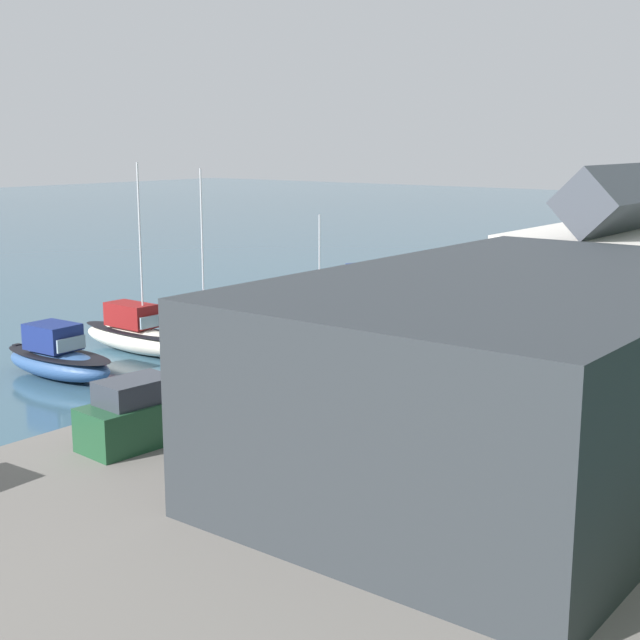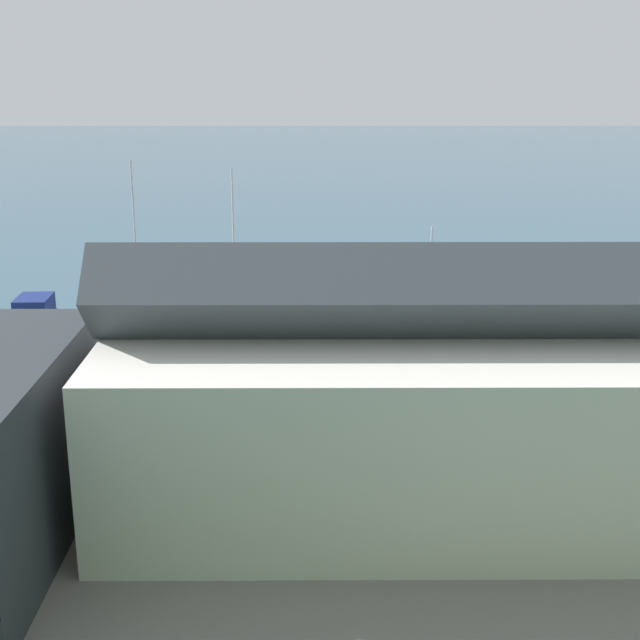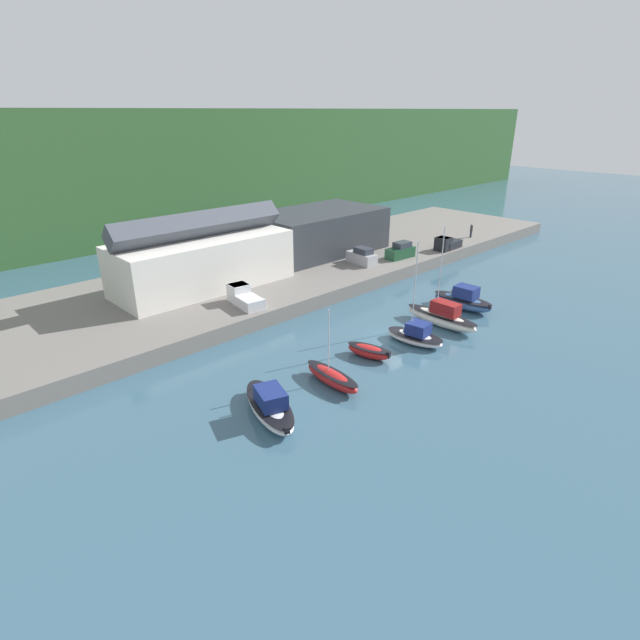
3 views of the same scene
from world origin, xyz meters
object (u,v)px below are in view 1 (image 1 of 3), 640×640
(moored_boat_2, at_px, (272,313))
(moored_boat_3, at_px, (198,322))
(moored_boat_1, at_px, (315,298))
(moored_boat_5, at_px, (58,358))
(parked_car_1, at_px, (301,385))
(pickup_truck_1, at_px, (512,304))
(moored_boat_4, at_px, (136,334))
(parked_car_2, at_px, (143,415))
(moored_boat_0, at_px, (367,284))

(moored_boat_2, bearing_deg, moored_boat_3, -24.56)
(moored_boat_1, xyz_separation_m, moored_boat_5, (22.03, 1.81, 0.32))
(moored_boat_2, height_order, moored_boat_5, moored_boat_5)
(parked_car_1, xyz_separation_m, pickup_truck_1, (-19.88, -1.50, -0.10))
(pickup_truck_1, bearing_deg, moored_boat_2, -72.43)
(moored_boat_4, distance_m, parked_car_2, 19.62)
(parked_car_1, height_order, pickup_truck_1, parked_car_1)
(moored_boat_1, bearing_deg, moored_boat_5, 8.69)
(moored_boat_0, xyz_separation_m, moored_boat_3, (17.31, 0.07, -0.03))
(moored_boat_4, distance_m, moored_boat_5, 5.87)
(moored_boat_2, bearing_deg, moored_boat_1, 177.84)
(moored_boat_4, distance_m, pickup_truck_1, 20.31)
(moored_boat_0, xyz_separation_m, parked_car_2, (34.98, 15.74, 1.74))
(parked_car_2, bearing_deg, moored_boat_0, 118.74)
(moored_boat_2, bearing_deg, moored_boat_4, -15.73)
(moored_boat_5, relative_size, parked_car_1, 1.60)
(moored_boat_2, relative_size, moored_boat_3, 0.46)
(moored_boat_3, height_order, parked_car_1, moored_boat_3)
(parked_car_2, relative_size, pickup_truck_1, 0.88)
(moored_boat_2, bearing_deg, moored_boat_0, 172.13)
(moored_boat_3, xyz_separation_m, pickup_truck_1, (-8.05, 15.94, 1.66))
(moored_boat_0, relative_size, pickup_truck_1, 1.56)
(moored_boat_0, height_order, moored_boat_1, moored_boat_1)
(moored_boat_0, height_order, parked_car_1, parked_car_1)
(moored_boat_4, bearing_deg, moored_boat_1, -177.01)
(moored_boat_1, relative_size, moored_boat_5, 0.91)
(moored_boat_0, xyz_separation_m, moored_boat_5, (28.26, 1.82, 0.17))
(moored_boat_2, distance_m, parked_car_2, 27.34)
(moored_boat_4, bearing_deg, parked_car_1, 69.09)
(moored_boat_0, xyz_separation_m, parked_car_1, (29.14, 17.51, 1.74))
(moored_boat_0, relative_size, moored_boat_5, 1.11)
(moored_boat_3, xyz_separation_m, parked_car_2, (17.67, 15.67, 1.76))
(moored_boat_1, height_order, pickup_truck_1, moored_boat_1)
(moored_boat_2, height_order, pickup_truck_1, pickup_truck_1)
(moored_boat_1, distance_m, pickup_truck_1, 16.38)
(parked_car_1, bearing_deg, moored_boat_2, -131.34)
(moored_boat_4, xyz_separation_m, moored_boat_5, (5.76, 1.14, -0.02))
(moored_boat_0, relative_size, parked_car_1, 1.78)
(moored_boat_4, distance_m, parked_car_1, 18.15)
(parked_car_2, xyz_separation_m, pickup_truck_1, (-25.72, 0.27, -0.10))
(moored_boat_1, xyz_separation_m, moored_boat_4, (16.27, 0.67, 0.34))
(moored_boat_0, distance_m, parked_car_1, 34.04)
(pickup_truck_1, bearing_deg, moored_boat_3, -55.90)
(parked_car_1, bearing_deg, moored_boat_4, -106.47)
(moored_boat_1, bearing_deg, moored_boat_4, 6.36)
(moored_boat_1, relative_size, moored_boat_4, 0.63)
(moored_boat_4, height_order, moored_boat_5, moored_boat_4)
(moored_boat_0, relative_size, moored_boat_1, 1.22)
(moored_boat_4, height_order, pickup_truck_1, moored_boat_4)
(moored_boat_1, distance_m, moored_boat_4, 16.28)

